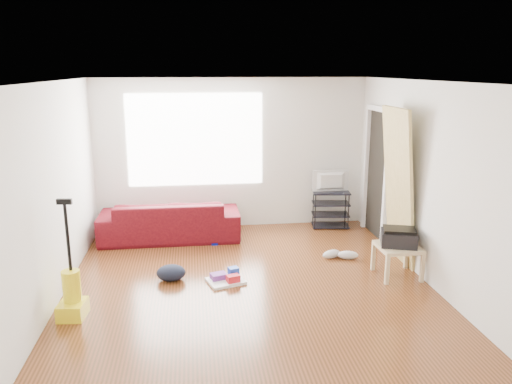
{
  "coord_description": "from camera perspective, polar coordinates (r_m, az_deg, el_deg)",
  "views": [
    {
      "loc": [
        -0.65,
        -5.71,
        2.65
      ],
      "look_at": [
        0.16,
        0.6,
        1.06
      ],
      "focal_mm": 35.0,
      "sensor_mm": 36.0,
      "label": 1
    }
  ],
  "objects": [
    {
      "name": "door_panel",
      "position": [
        7.4,
        15.41,
        -7.49
      ],
      "size": [
        0.27,
        0.86,
        2.15
      ],
      "primitive_type": "cube",
      "rotation": [
        0.0,
        -0.1,
        0.0
      ],
      "color": "#9F8843",
      "rests_on": "ground"
    },
    {
      "name": "tv_stand",
      "position": [
        8.58,
        8.51,
        -1.92
      ],
      "size": [
        0.66,
        0.43,
        0.62
      ],
      "rotation": [
        0.0,
        0.0,
        -0.12
      ],
      "color": "black",
      "rests_on": "ground"
    },
    {
      "name": "sneakers",
      "position": [
        7.26,
        9.54,
        -7.07
      ],
      "size": [
        0.54,
        0.28,
        0.12
      ],
      "rotation": [
        0.0,
        0.0,
        -0.05
      ],
      "color": "silver",
      "rests_on": "ground"
    },
    {
      "name": "side_table",
      "position": [
        6.75,
        15.91,
        -6.43
      ],
      "size": [
        0.52,
        0.52,
        0.42
      ],
      "rotation": [
        0.0,
        0.0,
        0.02
      ],
      "color": "tan",
      "rests_on": "ground"
    },
    {
      "name": "toilet_paper",
      "position": [
        7.81,
        -4.85,
        -4.34
      ],
      "size": [
        0.12,
        0.12,
        0.11
      ],
      "primitive_type": "cylinder",
      "color": "white",
      "rests_on": "bucket"
    },
    {
      "name": "room",
      "position": [
        6.07,
        -0.31,
        0.71
      ],
      "size": [
        4.51,
        5.01,
        2.51
      ],
      "color": "#472A11",
      "rests_on": "ground"
    },
    {
      "name": "tv",
      "position": [
        8.46,
        8.63,
        1.21
      ],
      "size": [
        0.62,
        0.08,
        0.35
      ],
      "primitive_type": "imported",
      "rotation": [
        0.0,
        0.0,
        3.14
      ],
      "color": "black",
      "rests_on": "tv_stand"
    },
    {
      "name": "vacuum",
      "position": [
        5.88,
        -20.29,
        -11.04
      ],
      "size": [
        0.31,
        0.34,
        1.32
      ],
      "rotation": [
        0.0,
        0.0,
        -0.1
      ],
      "color": "yellow",
      "rests_on": "ground"
    },
    {
      "name": "sofa",
      "position": [
        8.11,
        -9.69,
        -5.25
      ],
      "size": [
        2.17,
        0.85,
        0.63
      ],
      "primitive_type": "imported",
      "rotation": [
        0.0,
        0.0,
        3.14
      ],
      "color": "#36040C",
      "rests_on": "ground"
    },
    {
      "name": "printer",
      "position": [
        6.69,
        16.01,
        -4.99
      ],
      "size": [
        0.52,
        0.46,
        0.23
      ],
      "rotation": [
        0.0,
        0.0,
        -0.32
      ],
      "color": "black",
      "rests_on": "side_table"
    },
    {
      "name": "bucket",
      "position": [
        7.84,
        -4.77,
        -5.78
      ],
      "size": [
        0.36,
        0.36,
        0.28
      ],
      "primitive_type": "cylinder",
      "rotation": [
        0.0,
        0.0,
        0.37
      ],
      "color": "#050F8C",
      "rests_on": "ground"
    },
    {
      "name": "backpack",
      "position": [
        6.59,
        -9.64,
        -9.9
      ],
      "size": [
        0.37,
        0.3,
        0.2
      ],
      "primitive_type": "ellipsoid",
      "rotation": [
        0.0,
        0.0,
        -0.02
      ],
      "color": "black",
      "rests_on": "ground"
    },
    {
      "name": "cleaning_tray",
      "position": [
        6.44,
        -3.37,
        -9.82
      ],
      "size": [
        0.53,
        0.47,
        0.16
      ],
      "rotation": [
        0.0,
        0.0,
        0.31
      ],
      "color": "white",
      "rests_on": "ground"
    }
  ]
}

